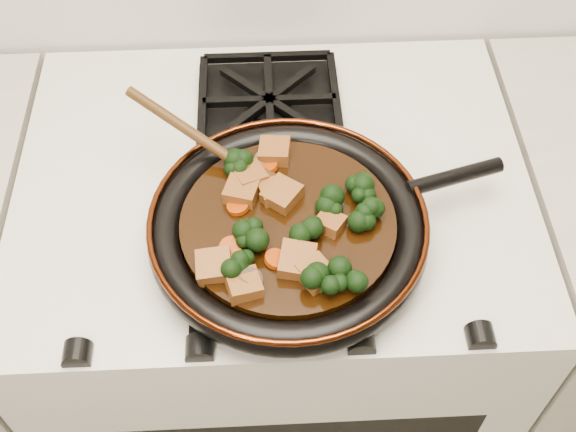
{
  "coord_description": "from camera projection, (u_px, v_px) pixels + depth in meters",
  "views": [
    {
      "loc": [
        -0.01,
        0.99,
        1.71
      ],
      "look_at": [
        0.02,
        1.56,
        0.97
      ],
      "focal_mm": 45.0,
      "sensor_mm": 36.0,
      "label": 1
    }
  ],
  "objects": [
    {
      "name": "carrot_coin_2",
      "position": [
        363.0,
        195.0,
        0.96
      ],
      "size": [
        0.03,
        0.03,
        0.02
      ],
      "primitive_type": "cylinder",
      "rotation": [
        -0.22,
        0.23,
        0.0
      ],
      "color": "#AE3704",
      "rests_on": "braising_sauce"
    },
    {
      "name": "tofu_cube_5",
      "position": [
        330.0,
        223.0,
        0.93
      ],
      "size": [
        0.05,
        0.05,
        0.02
      ],
      "primitive_type": "cube",
      "rotation": [
        0.11,
        0.02,
        2.55
      ],
      "color": "brown",
      "rests_on": "braising_sauce"
    },
    {
      "name": "carrot_coin_3",
      "position": [
        276.0,
        259.0,
        0.9
      ],
      "size": [
        0.03,
        0.03,
        0.02
      ],
      "primitive_type": "cylinder",
      "rotation": [
        -0.03,
        0.27,
        0.0
      ],
      "color": "#AE3704",
      "rests_on": "braising_sauce"
    },
    {
      "name": "tofu_cube_0",
      "position": [
        214.0,
        266.0,
        0.89
      ],
      "size": [
        0.05,
        0.05,
        0.03
      ],
      "primitive_type": "cube",
      "rotation": [
        0.11,
        -0.09,
        0.06
      ],
      "color": "brown",
      "rests_on": "braising_sauce"
    },
    {
      "name": "broccoli_floret_8",
      "position": [
        240.0,
        263.0,
        0.89
      ],
      "size": [
        0.07,
        0.08,
        0.07
      ],
      "primitive_type": null,
      "rotation": [
        0.04,
        -0.13,
        1.18
      ],
      "color": "black",
      "rests_on": "braising_sauce"
    },
    {
      "name": "broccoli_floret_6",
      "position": [
        330.0,
        206.0,
        0.95
      ],
      "size": [
        0.09,
        0.08,
        0.07
      ],
      "primitive_type": null,
      "rotation": [
        0.12,
        -0.23,
        2.66
      ],
      "color": "black",
      "rests_on": "braising_sauce"
    },
    {
      "name": "burner_grate_front",
      "position": [
        276.0,
        249.0,
        0.97
      ],
      "size": [
        0.23,
        0.23,
        0.03
      ],
      "primitive_type": null,
      "color": "black",
      "rests_on": "stove"
    },
    {
      "name": "broccoli_floret_0",
      "position": [
        359.0,
        191.0,
        0.96
      ],
      "size": [
        0.08,
        0.08,
        0.06
      ],
      "primitive_type": null,
      "rotation": [
        0.06,
        -0.11,
        2.8
      ],
      "color": "black",
      "rests_on": "braising_sauce"
    },
    {
      "name": "tofu_cube_8",
      "position": [
        297.0,
        261.0,
        0.89
      ],
      "size": [
        0.05,
        0.06,
        0.03
      ],
      "primitive_type": "cube",
      "rotation": [
        -0.05,
        -0.08,
        2.95
      ],
      "color": "brown",
      "rests_on": "braising_sauce"
    },
    {
      "name": "broccoli_floret_4",
      "position": [
        365.0,
        220.0,
        0.93
      ],
      "size": [
        0.07,
        0.08,
        0.07
      ],
      "primitive_type": null,
      "rotation": [
        0.04,
        0.17,
        1.33
      ],
      "color": "black",
      "rests_on": "braising_sauce"
    },
    {
      "name": "carrot_coin_1",
      "position": [
        231.0,
        248.0,
        0.91
      ],
      "size": [
        0.03,
        0.03,
        0.02
      ],
      "primitive_type": "cylinder",
      "rotation": [
        0.16,
        -0.14,
        0.0
      ],
      "color": "#AE3704",
      "rests_on": "braising_sauce"
    },
    {
      "name": "tofu_cube_1",
      "position": [
        282.0,
        195.0,
        0.96
      ],
      "size": [
        0.06,
        0.06,
        0.03
      ],
      "primitive_type": "cube",
      "rotation": [
        -0.05,
        0.03,
        2.48
      ],
      "color": "brown",
      "rests_on": "braising_sauce"
    },
    {
      "name": "mushroom_slice_2",
      "position": [
        265.0,
        160.0,
        1.0
      ],
      "size": [
        0.04,
        0.04,
        0.03
      ],
      "primitive_type": "cylinder",
      "rotation": [
        0.67,
        0.0,
        0.38
      ],
      "color": "brown",
      "rests_on": "braising_sauce"
    },
    {
      "name": "tofu_cube_2",
      "position": [
        250.0,
        176.0,
        0.98
      ],
      "size": [
        0.05,
        0.06,
        0.03
      ],
      "primitive_type": "cube",
      "rotation": [
        -0.08,
        0.08,
        0.41
      ],
      "color": "brown",
      "rests_on": "braising_sauce"
    },
    {
      "name": "braising_sauce",
      "position": [
        288.0,
        226.0,
        0.95
      ],
      "size": [
        0.28,
        0.28,
        0.02
      ],
      "primitive_type": "cylinder",
      "color": "black",
      "rests_on": "skillet"
    },
    {
      "name": "tofu_cube_9",
      "position": [
        316.0,
        274.0,
        0.88
      ],
      "size": [
        0.06,
        0.06,
        0.03
      ],
      "primitive_type": "cube",
      "rotation": [
        0.1,
        0.08,
        0.62
      ],
      "color": "brown",
      "rests_on": "braising_sauce"
    },
    {
      "name": "broccoli_floret_2",
      "position": [
        348.0,
        278.0,
        0.88
      ],
      "size": [
        0.09,
        0.08,
        0.06
      ],
      "primitive_type": null,
      "rotation": [
        -0.1,
        0.08,
        2.48
      ],
      "color": "black",
      "rests_on": "braising_sauce"
    },
    {
      "name": "broccoli_floret_5",
      "position": [
        251.0,
        237.0,
        0.91
      ],
      "size": [
        0.08,
        0.08,
        0.06
      ],
      "primitive_type": null,
      "rotation": [
        0.1,
        -0.08,
        1.9
      ],
      "color": "black",
      "rests_on": "braising_sauce"
    },
    {
      "name": "carrot_coin_0",
      "position": [
        268.0,
        166.0,
        1.0
      ],
      "size": [
        0.03,
        0.03,
        0.02
      ],
      "primitive_type": "cylinder",
      "rotation": [
        -0.11,
        -0.18,
        0.0
      ],
      "color": "#AE3704",
      "rests_on": "braising_sauce"
    },
    {
      "name": "wooden_spoon",
      "position": [
        224.0,
        155.0,
        0.99
      ],
      "size": [
        0.13,
        0.1,
        0.22
      ],
      "rotation": [
        0.0,
        0.0,
        2.56
      ],
      "color": "#43280E",
      "rests_on": "braising_sauce"
    },
    {
      "name": "skillet",
      "position": [
        289.0,
        228.0,
        0.96
      ],
      "size": [
        0.49,
        0.37,
        0.05
      ],
      "rotation": [
        0.0,
        0.0,
        0.28
      ],
      "color": "black",
      "rests_on": "burner_grate_front"
    },
    {
      "name": "mushroom_slice_0",
      "position": [
        248.0,
        279.0,
        0.88
      ],
      "size": [
        0.05,
        0.05,
        0.03
      ],
      "primitive_type": "cylinder",
      "rotation": [
        0.66,
        0.0,
        2.39
      ],
      "color": "brown",
      "rests_on": "braising_sauce"
    },
    {
      "name": "broccoli_floret_1",
      "position": [
        236.0,
        164.0,
        0.99
      ],
      "size": [
        0.08,
        0.08,
        0.06
      ],
      "primitive_type": null,
      "rotation": [
        -0.16,
        -0.01,
        1.22
      ],
      "color": "black",
      "rests_on": "braising_sauce"
    },
    {
      "name": "carrot_coin_4",
      "position": [
        238.0,
        206.0,
        0.95
      ],
      "size": [
        0.03,
        0.03,
        0.01
      ],
      "primitive_type": "cylinder",
      "rotation": [
        -0.07,
        -0.13,
        0.0
      ],
      "color": "#AE3704",
      "rests_on": "braising_sauce"
    },
    {
      "name": "tofu_cube_6",
      "position": [
        275.0,
        152.0,
        1.01
      ],
      "size": [
        0.05,
        0.05,
        0.03
      ],
      "primitive_type": "cube",
      "rotation": [
        0.05,
        0.06,
        3.02
      ],
      "color": "brown",
      "rests_on": "braising_sauce"
    },
    {
      "name": "stove",
      "position": [
        277.0,
        326.0,
        1.42
      ],
      "size": [
        0.76,
        0.6,
        0.9
      ],
      "primitive_type": "cube",
      "color": "silver",
      "rests_on": "ground"
    },
    {
      "name": "broccoli_floret_3",
      "position": [
        320.0,
        284.0,
        0.87
      ],
      "size": [
        0.09,
        0.08,
        0.07
      ],
      "primitive_type": null,
      "rotation": [
        0.19,
        -0.08,
        2.09
      ],
      "color": "black",
      "rests_on": "braising_sauce"
    },
    {
      "name": "mushroom_slice_1",
      "position": [
        250.0,
        279.0,
        0.88
      ],
      "size": [
        0.04,
        0.04,
        0.03
      ],
      "primitive_type": "cylinder",
      "rotation": [
        0.92,
        0.0,
        0.4
      ],
      "color": "brown",
      "rests_on": "braising_sauce"
    },
    {
      "name": "tofu_cube_4",
      "position": [
        273.0,
        192.0,
        0.96
      ],
      "size": [
        0.04,
        0.05,
        0.02
      ],
      "primitive_type": "cube",
      "rotation": [
        -0.09,
        -0.02,
        0.29
      ],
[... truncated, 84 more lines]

